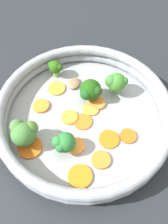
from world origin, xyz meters
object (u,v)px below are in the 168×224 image
object	(u,v)px
carrot_slice_2	(96,103)
carrot_slice_8	(41,106)
carrot_slice_7	(128,136)
broccoli_floret_0	(56,67)
broccoli_floret_4	(24,132)
carrot_slice_11	(80,176)
broccoli_floret_1	(90,91)
carrot_slice_5	(30,147)
carrot_slice_9	(89,108)
mushroom_piece_0	(74,83)
carrot_slice_10	(70,117)
broccoli_floret_2	(116,82)
carrot_slice_6	(83,122)
carrot_slice_0	(101,160)
carrot_slice_1	(57,88)
broccoli_floret_3	(64,143)
skillet	(84,118)
carrot_slice_3	(76,146)
carrot_slice_4	(109,139)

from	to	relation	value
carrot_slice_2	carrot_slice_8	world-z (taller)	same
carrot_slice_7	broccoli_floret_0	size ratio (longest dim) A/B	0.79
carrot_slice_2	broccoli_floret_4	size ratio (longest dim) A/B	0.62
carrot_slice_11	broccoli_floret_1	xyz separation A→B (m)	(0.14, 0.10, 0.03)
carrot_slice_5	carrot_slice_9	distance (m)	0.15
broccoli_floret_4	mushroom_piece_0	size ratio (longest dim) A/B	1.61
carrot_slice_10	broccoli_floret_2	world-z (taller)	broccoli_floret_2
carrot_slice_5	carrot_slice_7	world-z (taller)	same
carrot_slice_2	mushroom_piece_0	xyz separation A→B (m)	(0.01, 0.07, 0.00)
broccoli_floret_4	carrot_slice_2	bearing A→B (deg)	-14.40
carrot_slice_6	broccoli_floret_0	world-z (taller)	broccoli_floret_0
carrot_slice_5	broccoli_floret_4	size ratio (longest dim) A/B	0.83
carrot_slice_0	carrot_slice_11	bearing A→B (deg)	170.88
carrot_slice_11	carrot_slice_2	bearing A→B (deg)	30.55
carrot_slice_8	broccoli_floret_0	size ratio (longest dim) A/B	0.83
carrot_slice_11	broccoli_floret_2	bearing A→B (deg)	20.99
carrot_slice_1	mushroom_piece_0	distance (m)	0.04
carrot_slice_0	carrot_slice_11	distance (m)	0.05
carrot_slice_10	broccoli_floret_4	size ratio (longest dim) A/B	0.60
carrot_slice_8	carrot_slice_10	bearing A→B (deg)	-72.27
broccoli_floret_3	broccoli_floret_4	bearing A→B (deg)	118.11
carrot_slice_9	broccoli_floret_2	world-z (taller)	broccoli_floret_2
skillet	mushroom_piece_0	bearing A→B (deg)	57.10
carrot_slice_7	carrot_slice_5	bearing A→B (deg)	139.63
carrot_slice_5	carrot_slice_6	bearing A→B (deg)	-17.77
broccoli_floret_0	mushroom_piece_0	bearing A→B (deg)	-82.44
broccoli_floret_2	carrot_slice_9	bearing A→B (deg)	171.22
carrot_slice_3	carrot_slice_4	size ratio (longest dim) A/B	0.88
carrot_slice_5	broccoli_floret_2	world-z (taller)	broccoli_floret_2
carrot_slice_6	carrot_slice_9	xyz separation A→B (m)	(0.03, 0.01, 0.00)
skillet	carrot_slice_10	world-z (taller)	carrot_slice_10
carrot_slice_0	carrot_slice_10	size ratio (longest dim) A/B	1.04
carrot_slice_4	carrot_slice_10	distance (m)	0.09
carrot_slice_6	broccoli_floret_2	bearing A→B (deg)	0.64
carrot_slice_3	broccoli_floret_3	bearing A→B (deg)	149.02
carrot_slice_1	carrot_slice_3	xyz separation A→B (m)	(-0.07, -0.13, 0.00)
carrot_slice_2	carrot_slice_8	xyz separation A→B (m)	(-0.09, 0.08, -0.00)
carrot_slice_9	carrot_slice_6	bearing A→B (deg)	-160.53
mushroom_piece_0	carrot_slice_6	bearing A→B (deg)	-126.46
skillet	broccoli_floret_1	distance (m)	0.06
carrot_slice_7	carrot_slice_10	bearing A→B (deg)	111.99
carrot_slice_7	broccoli_floret_3	distance (m)	0.13
carrot_slice_0	broccoli_floret_1	bearing A→B (deg)	49.36
carrot_slice_0	broccoli_floret_0	xyz separation A→B (m)	(0.09, 0.21, 0.02)
carrot_slice_2	carrot_slice_5	distance (m)	0.17
carrot_slice_4	carrot_slice_6	bearing A→B (deg)	94.45
carrot_slice_6	broccoli_floret_4	size ratio (longest dim) A/B	0.69
carrot_slice_9	broccoli_floret_0	xyz separation A→B (m)	(0.02, 0.12, 0.02)
carrot_slice_9	broccoli_floret_4	size ratio (longest dim) A/B	0.60
skillet	broccoli_floret_1	size ratio (longest dim) A/B	6.44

